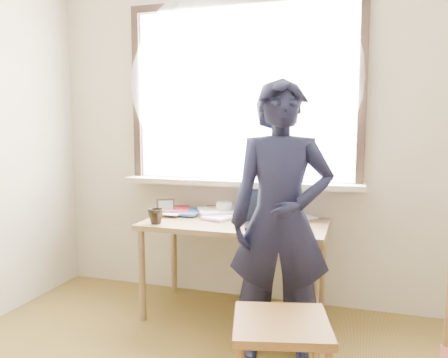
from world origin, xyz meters
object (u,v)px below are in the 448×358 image
(mug_white, at_px, (224,208))
(desk, at_px, (235,232))
(mug_dark, at_px, (156,216))
(work_chair, at_px, (281,335))
(laptop, at_px, (270,217))
(person, at_px, (281,221))

(mug_white, bearing_deg, desk, -55.59)
(desk, height_order, mug_dark, mug_dark)
(mug_dark, xyz_separation_m, work_chair, (1.01, -0.75, -0.36))
(mug_dark, bearing_deg, laptop, 14.33)
(desk, relative_size, mug_white, 10.06)
(desk, height_order, person, person)
(mug_white, relative_size, mug_dark, 1.14)
(mug_dark, distance_m, person, 0.94)
(laptop, xyz_separation_m, work_chair, (0.25, -0.94, -0.36))
(desk, xyz_separation_m, laptop, (0.25, -0.03, 0.13))
(laptop, relative_size, work_chair, 0.77)
(mug_white, relative_size, work_chair, 0.24)
(mug_white, height_order, person, person)
(mug_white, xyz_separation_m, person, (0.55, -0.66, 0.08))
(desk, relative_size, mug_dark, 11.49)
(laptop, bearing_deg, desk, 172.87)
(desk, distance_m, person, 0.63)
(laptop, xyz_separation_m, person, (0.15, -0.42, 0.07))
(mug_white, distance_m, person, 0.86)
(work_chair, height_order, person, person)
(desk, distance_m, work_chair, 1.12)
(desk, height_order, mug_white, mug_white)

